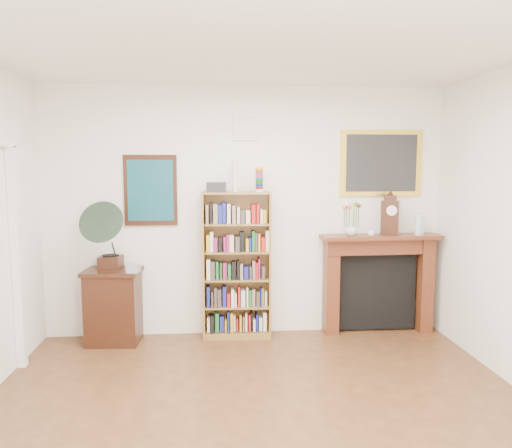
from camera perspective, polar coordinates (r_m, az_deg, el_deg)
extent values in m
cube|color=white|center=(3.24, 1.59, 22.36)|extent=(4.50, 5.00, 0.01)
cube|color=white|center=(5.64, -1.22, 1.38)|extent=(4.50, 0.01, 2.80)
cube|color=white|center=(5.20, -25.69, -3.64)|extent=(0.08, 0.08, 2.10)
cube|color=black|center=(5.64, -11.95, 3.78)|extent=(0.58, 0.03, 0.78)
cube|color=#124856|center=(5.62, -11.97, 3.77)|extent=(0.50, 0.01, 0.67)
cube|color=white|center=(5.61, -1.23, 11.06)|extent=(0.26, 0.03, 0.30)
cube|color=silver|center=(5.60, -1.22, 11.07)|extent=(0.22, 0.01, 0.26)
cube|color=gold|center=(5.90, 14.10, 6.76)|extent=(0.95, 0.03, 0.75)
cube|color=#262628|center=(5.88, 14.15, 6.76)|extent=(0.82, 0.01, 0.65)
cube|color=brown|center=(5.57, -5.97, -4.79)|extent=(0.03, 0.27, 1.64)
cube|color=brown|center=(5.60, 1.55, -4.69)|extent=(0.03, 0.27, 1.64)
cube|color=brown|center=(5.47, -2.24, 3.57)|extent=(0.76, 0.30, 0.02)
cube|color=brown|center=(5.78, -2.16, -12.38)|extent=(0.76, 0.30, 0.07)
cube|color=brown|center=(5.69, -2.25, -4.50)|extent=(0.75, 0.05, 1.64)
cube|color=brown|center=(5.68, -2.18, -9.35)|extent=(0.72, 0.28, 0.02)
cube|color=brown|center=(5.60, -2.19, -6.30)|extent=(0.72, 0.28, 0.02)
cube|color=brown|center=(5.54, -2.20, -3.18)|extent=(0.72, 0.28, 0.02)
cube|color=brown|center=(5.50, -2.22, 0.00)|extent=(0.72, 0.28, 0.02)
cube|color=black|center=(5.69, -15.97, -9.04)|extent=(0.62, 0.47, 0.81)
cube|color=#532A13|center=(5.80, 8.57, -7.05)|extent=(0.16, 0.21, 1.10)
cube|color=#532A13|center=(6.15, 18.70, -6.55)|extent=(0.16, 0.21, 1.10)
cube|color=#532A13|center=(5.86, 13.91, -2.43)|extent=(1.26, 0.24, 0.18)
cube|color=#532A13|center=(5.81, 14.06, -1.42)|extent=(1.36, 0.36, 0.04)
cube|color=black|center=(6.03, 13.56, -7.51)|extent=(0.91, 0.09, 0.88)
cube|color=black|center=(5.65, -16.25, -4.21)|extent=(0.25, 0.25, 0.14)
cylinder|color=black|center=(5.64, -16.28, -3.47)|extent=(0.19, 0.19, 0.01)
cone|color=#2A3D2F|center=(5.45, -16.68, -0.53)|extent=(0.51, 0.61, 0.59)
cube|color=silver|center=(5.40, -13.84, -4.97)|extent=(0.14, 0.14, 0.08)
cube|color=black|center=(5.83, 15.04, 0.69)|extent=(0.22, 0.17, 0.39)
cylinder|color=white|center=(5.77, 15.25, 1.49)|extent=(0.11, 0.05, 0.11)
cube|color=black|center=(5.81, 15.11, 2.83)|extent=(0.16, 0.14, 0.07)
imported|color=silver|center=(5.69, 10.83, -0.59)|extent=(0.18, 0.18, 0.14)
imported|color=silver|center=(5.68, 13.00, -1.04)|extent=(0.10, 0.10, 0.06)
cylinder|color=silver|center=(5.91, 18.05, -0.04)|extent=(0.07, 0.07, 0.24)
cylinder|color=silver|center=(5.96, 18.39, -0.19)|extent=(0.06, 0.06, 0.20)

